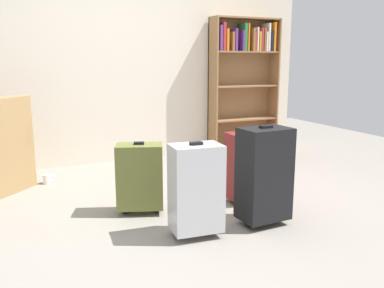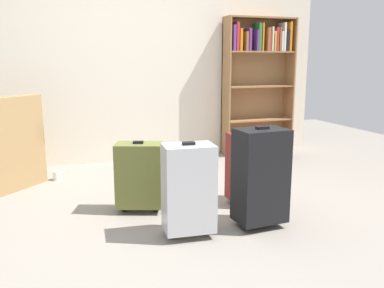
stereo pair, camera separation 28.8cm
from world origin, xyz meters
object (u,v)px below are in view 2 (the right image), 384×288
storage_box (269,150)px  suitcase_olive (139,175)px  mug (57,176)px  suitcase_black (261,176)px  bookshelf (258,74)px  suitcase_silver (189,188)px  suitcase_dark_red (250,166)px

storage_box → suitcase_olive: (-1.93, -1.26, 0.20)m
mug → suitcase_black: suitcase_black is taller
bookshelf → mug: (-2.59, -0.50, -1.00)m
mug → suitcase_silver: bearing=-64.0°
suitcase_dark_red → suitcase_olive: suitcase_dark_red is taller
suitcase_olive → suitcase_black: suitcase_black is taller
suitcase_olive → mug: bearing=118.6°
storage_box → suitcase_dark_red: suitcase_dark_red is taller
suitcase_black → suitcase_olive: bearing=142.4°
mug → suitcase_dark_red: bearing=-39.0°
suitcase_silver → suitcase_olive: suitcase_silver is taller
storage_box → suitcase_silver: 2.54m
storage_box → suitcase_dark_red: size_ratio=0.64×
suitcase_black → storage_box: bearing=58.6°
suitcase_olive → suitcase_black: size_ratio=0.78×
bookshelf → suitcase_dark_red: (-1.00, -1.79, -0.71)m
suitcase_black → suitcase_dark_red: bearing=71.3°
suitcase_dark_red → mug: bearing=141.0°
mug → storage_box: size_ratio=0.29×
storage_box → suitcase_black: 2.21m
mug → suitcase_olive: bearing=-61.4°
bookshelf → storage_box: (-0.02, -0.40, -0.94)m
suitcase_dark_red → suitcase_black: 0.52m
bookshelf → suitcase_olive: 2.67m
suitcase_dark_red → suitcase_black: suitcase_black is taller
suitcase_black → mug: bearing=128.8°
storage_box → suitcase_black: bearing=-121.4°
bookshelf → suitcase_silver: bearing=-127.2°
storage_box → bookshelf: bearing=86.9°
storage_box → suitcase_silver: (-1.70, -1.87, 0.25)m
mug → suitcase_dark_red: size_ratio=0.19×
storage_box → suitcase_dark_red: 1.71m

